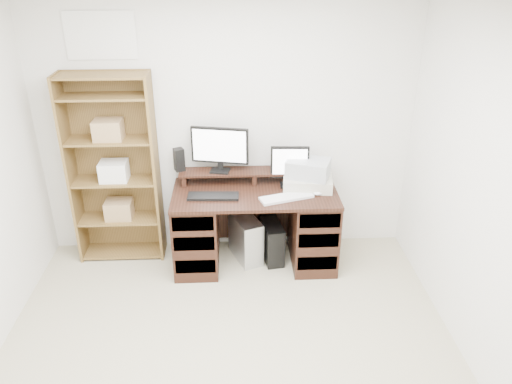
{
  "coord_description": "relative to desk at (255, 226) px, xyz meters",
  "views": [
    {
      "loc": [
        0.07,
        -2.43,
        2.76
      ],
      "look_at": [
        0.25,
        1.43,
        0.85
      ],
      "focal_mm": 35.0,
      "sensor_mm": 36.0,
      "label": 1
    }
  ],
  "objects": [
    {
      "name": "keyboard_black",
      "position": [
        -0.38,
        -0.1,
        0.37
      ],
      "size": [
        0.46,
        0.17,
        0.03
      ],
      "primitive_type": "cube",
      "rotation": [
        0.0,
        0.0,
        -0.05
      ],
      "color": "black",
      "rests_on": "desk"
    },
    {
      "name": "riser_shelf",
      "position": [
        0.0,
        0.21,
        0.45
      ],
      "size": [
        1.4,
        0.22,
        0.12
      ],
      "color": "black",
      "rests_on": "desk"
    },
    {
      "name": "basket",
      "position": [
        0.49,
        0.07,
        0.55
      ],
      "size": [
        0.45,
        0.38,
        0.16
      ],
      "primitive_type": "cube",
      "rotation": [
        0.0,
        0.0,
        -0.36
      ],
      "color": "#A8ADB3",
      "rests_on": "printer"
    },
    {
      "name": "bookshelf",
      "position": [
        -1.29,
        0.21,
        0.53
      ],
      "size": [
        0.8,
        0.3,
        1.8
      ],
      "color": "brown",
      "rests_on": "ground"
    },
    {
      "name": "tower_black",
      "position": [
        0.17,
        0.03,
        -0.2
      ],
      "size": [
        0.23,
        0.41,
        0.39
      ],
      "rotation": [
        0.0,
        0.0,
        0.16
      ],
      "color": "black",
      "rests_on": "ground"
    },
    {
      "name": "room",
      "position": [
        -0.25,
        -1.64,
        0.86
      ],
      "size": [
        3.54,
        4.04,
        2.54
      ],
      "color": "#B4AB8B",
      "rests_on": "ground"
    },
    {
      "name": "tower_silver",
      "position": [
        -0.09,
        0.06,
        -0.17
      ],
      "size": [
        0.34,
        0.48,
        0.44
      ],
      "primitive_type": "cube",
      "rotation": [
        0.0,
        0.0,
        0.36
      ],
      "color": "#B5B7BC",
      "rests_on": "ground"
    },
    {
      "name": "monitor_small",
      "position": [
        0.33,
        0.12,
        0.57
      ],
      "size": [
        0.35,
        0.14,
        0.38
      ],
      "rotation": [
        0.0,
        0.0,
        -0.05
      ],
      "color": "black",
      "rests_on": "desk"
    },
    {
      "name": "desk",
      "position": [
        0.0,
        0.0,
        0.0
      ],
      "size": [
        1.5,
        0.7,
        0.75
      ],
      "color": "black",
      "rests_on": "ground"
    },
    {
      "name": "monitor_wide",
      "position": [
        -0.31,
        0.21,
        0.72
      ],
      "size": [
        0.53,
        0.18,
        0.42
      ],
      "rotation": [
        0.0,
        0.0,
        -0.21
      ],
      "color": "black",
      "rests_on": "riser_shelf"
    },
    {
      "name": "keyboard_white",
      "position": [
        0.27,
        -0.15,
        0.37
      ],
      "size": [
        0.5,
        0.28,
        0.02
      ],
      "primitive_type": "cube",
      "rotation": [
        0.0,
        0.0,
        0.31
      ],
      "color": "silver",
      "rests_on": "desk"
    },
    {
      "name": "printer",
      "position": [
        0.49,
        0.07,
        0.42
      ],
      "size": [
        0.48,
        0.38,
        0.11
      ],
      "primitive_type": "cube",
      "rotation": [
        0.0,
        0.0,
        -0.12
      ],
      "color": "#BCB7A4",
      "rests_on": "desk"
    },
    {
      "name": "mouse",
      "position": [
        0.56,
        -0.1,
        0.38
      ],
      "size": [
        0.1,
        0.08,
        0.03
      ],
      "primitive_type": "ellipsoid",
      "rotation": [
        0.0,
        0.0,
        0.25
      ],
      "color": "silver",
      "rests_on": "desk"
    },
    {
      "name": "speaker",
      "position": [
        -0.69,
        0.24,
        0.59
      ],
      "size": [
        0.11,
        0.11,
        0.22
      ],
      "primitive_type": "cube",
      "rotation": [
        0.0,
        0.0,
        0.42
      ],
      "color": "black",
      "rests_on": "riser_shelf"
    }
  ]
}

